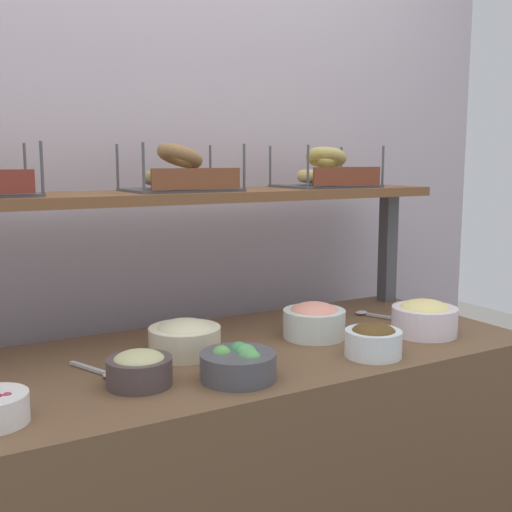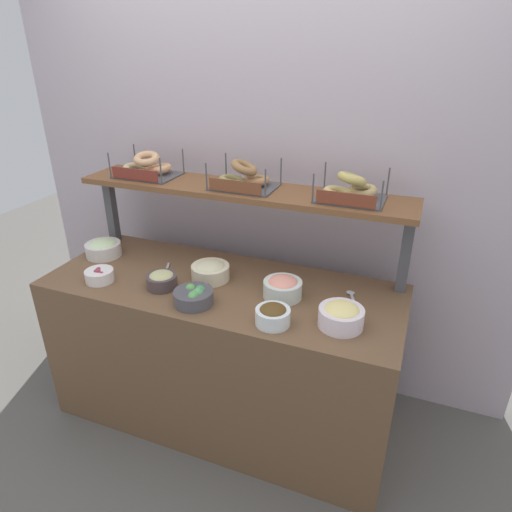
# 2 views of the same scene
# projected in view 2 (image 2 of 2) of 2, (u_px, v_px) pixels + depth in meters

# --- Properties ---
(ground_plane) EXTENTS (8.00, 8.00, 0.00)m
(ground_plane) POSITION_uv_depth(u_px,v_px,m) (226.00, 411.00, 2.63)
(ground_plane) COLOR #595651
(back_wall) EXTENTS (3.01, 0.06, 2.40)m
(back_wall) POSITION_uv_depth(u_px,v_px,m) (260.00, 187.00, 2.57)
(back_wall) COLOR #BAACB7
(back_wall) RESTS_ON ground_plane
(deli_counter) EXTENTS (1.81, 0.70, 0.85)m
(deli_counter) POSITION_uv_depth(u_px,v_px,m) (224.00, 353.00, 2.45)
(deli_counter) COLOR brown
(deli_counter) RESTS_ON ground_plane
(shelf_riser_left) EXTENTS (0.05, 0.05, 0.40)m
(shelf_riser_left) POSITION_uv_depth(u_px,v_px,m) (111.00, 209.00, 2.68)
(shelf_riser_left) COLOR #4C4C51
(shelf_riser_left) RESTS_ON deli_counter
(shelf_riser_right) EXTENTS (0.05, 0.05, 0.40)m
(shelf_riser_right) POSITION_uv_depth(u_px,v_px,m) (406.00, 254.00, 2.13)
(shelf_riser_right) COLOR #4C4C51
(shelf_riser_right) RESTS_ON deli_counter
(upper_shelf) EXTENTS (1.77, 0.32, 0.03)m
(upper_shelf) POSITION_uv_depth(u_px,v_px,m) (241.00, 190.00, 2.31)
(upper_shelf) COLOR brown
(upper_shelf) RESTS_ON shelf_riser_left
(bowl_hummus) EXTENTS (0.15, 0.15, 0.08)m
(bowl_hummus) POSITION_uv_depth(u_px,v_px,m) (162.00, 280.00, 2.22)
(bowl_hummus) COLOR #4C3E40
(bowl_hummus) RESTS_ON deli_counter
(bowl_beet_salad) EXTENTS (0.14, 0.14, 0.07)m
(bowl_beet_salad) POSITION_uv_depth(u_px,v_px,m) (99.00, 275.00, 2.28)
(bowl_beet_salad) COLOR white
(bowl_beet_salad) RESTS_ON deli_counter
(bowl_lox_spread) EXTENTS (0.18, 0.18, 0.11)m
(bowl_lox_spread) POSITION_uv_depth(u_px,v_px,m) (283.00, 287.00, 2.14)
(bowl_lox_spread) COLOR silver
(bowl_lox_spread) RESTS_ON deli_counter
(bowl_scallion_spread) EXTENTS (0.20, 0.20, 0.10)m
(bowl_scallion_spread) POSITION_uv_depth(u_px,v_px,m) (103.00, 248.00, 2.55)
(bowl_scallion_spread) COLOR silver
(bowl_scallion_spread) RESTS_ON deli_counter
(bowl_egg_salad) EXTENTS (0.20, 0.20, 0.11)m
(bowl_egg_salad) POSITION_uv_depth(u_px,v_px,m) (341.00, 315.00, 1.92)
(bowl_egg_salad) COLOR white
(bowl_egg_salad) RESTS_ON deli_counter
(bowl_chocolate_spread) EXTENTS (0.15, 0.15, 0.09)m
(bowl_chocolate_spread) POSITION_uv_depth(u_px,v_px,m) (273.00, 315.00, 1.93)
(bowl_chocolate_spread) COLOR white
(bowl_chocolate_spread) RESTS_ON deli_counter
(bowl_veggie_mix) EXTENTS (0.19, 0.19, 0.08)m
(bowl_veggie_mix) POSITION_uv_depth(u_px,v_px,m) (194.00, 296.00, 2.09)
(bowl_veggie_mix) COLOR #4F4E55
(bowl_veggie_mix) RESTS_ON deli_counter
(bowl_potato_salad) EXTENTS (0.20, 0.20, 0.10)m
(bowl_potato_salad) POSITION_uv_depth(u_px,v_px,m) (210.00, 271.00, 2.30)
(bowl_potato_salad) COLOR #EFE4C0
(bowl_potato_salad) RESTS_ON deli_counter
(serving_spoon_near_plate) EXTENTS (0.09, 0.17, 0.01)m
(serving_spoon_near_plate) POSITION_uv_depth(u_px,v_px,m) (352.00, 297.00, 2.14)
(serving_spoon_near_plate) COLOR #B7B7BC
(serving_spoon_near_plate) RESTS_ON deli_counter
(serving_spoon_by_edge) EXTENTS (0.09, 0.17, 0.01)m
(serving_spoon_by_edge) POSITION_uv_depth(u_px,v_px,m) (165.00, 273.00, 2.36)
(serving_spoon_by_edge) COLOR #B7B7BC
(serving_spoon_by_edge) RESTS_ON deli_counter
(bagel_basket_plain) EXTENTS (0.33, 0.24, 0.14)m
(bagel_basket_plain) POSITION_uv_depth(u_px,v_px,m) (147.00, 168.00, 2.47)
(bagel_basket_plain) COLOR #4C4C51
(bagel_basket_plain) RESTS_ON upper_shelf
(bagel_basket_everything) EXTENTS (0.32, 0.26, 0.15)m
(bagel_basket_everything) POSITION_uv_depth(u_px,v_px,m) (244.00, 179.00, 2.28)
(bagel_basket_everything) COLOR #4C4C51
(bagel_basket_everything) RESTS_ON upper_shelf
(bagel_basket_sesame) EXTENTS (0.32, 0.26, 0.14)m
(bagel_basket_sesame) POSITION_uv_depth(u_px,v_px,m) (350.00, 190.00, 2.10)
(bagel_basket_sesame) COLOR #4C4C51
(bagel_basket_sesame) RESTS_ON upper_shelf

